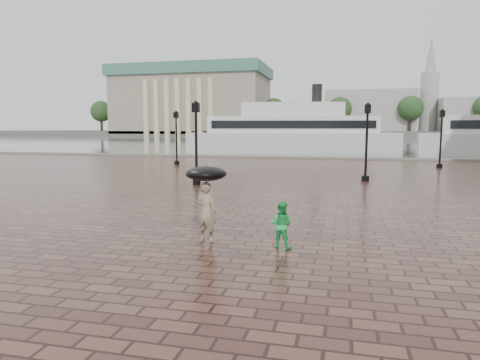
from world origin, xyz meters
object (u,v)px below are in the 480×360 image
object	(u,v)px
street_lamps	(295,139)
adult_pedestrian	(206,212)
ferry_near	(291,132)
child_pedestrian	(281,225)

from	to	relation	value
street_lamps	adult_pedestrian	size ratio (longest dim) A/B	13.07
adult_pedestrian	ferry_near	world-z (taller)	ferry_near
ferry_near	child_pedestrian	bearing A→B (deg)	-94.25
adult_pedestrian	ferry_near	xyz separation A→B (m)	(-2.88, 43.14, 1.71)
ferry_near	street_lamps	bearing A→B (deg)	-93.32
adult_pedestrian	child_pedestrian	xyz separation A→B (m)	(2.06, -0.17, -0.21)
child_pedestrian	ferry_near	bearing A→B (deg)	-72.34
adult_pedestrian	ferry_near	distance (m)	43.27
child_pedestrian	ferry_near	size ratio (longest dim) A/B	0.05
ferry_near	adult_pedestrian	bearing A→B (deg)	-96.94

